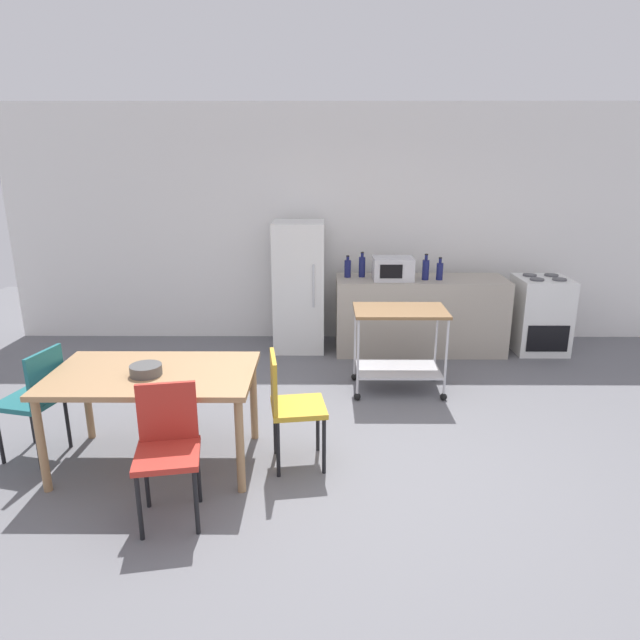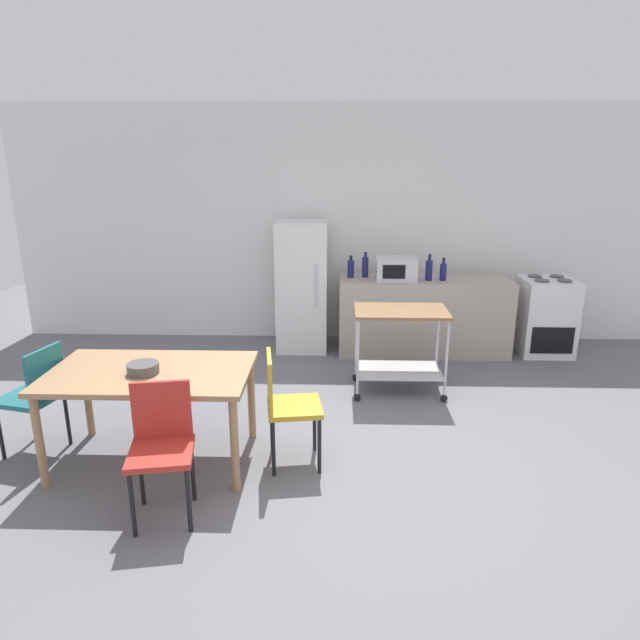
# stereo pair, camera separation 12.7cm
# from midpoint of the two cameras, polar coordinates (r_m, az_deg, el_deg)

# --- Properties ---
(ground_plane) EXTENTS (12.00, 12.00, 0.00)m
(ground_plane) POSITION_cam_midpoint_polar(r_m,az_deg,el_deg) (4.46, 2.89, -14.40)
(ground_plane) COLOR slate
(back_wall) EXTENTS (8.40, 0.12, 2.90)m
(back_wall) POSITION_cam_midpoint_polar(r_m,az_deg,el_deg) (7.07, 1.94, 9.69)
(back_wall) COLOR white
(back_wall) RESTS_ON ground_plane
(kitchen_counter) EXTENTS (2.00, 0.64, 0.90)m
(kitchen_counter) POSITION_cam_midpoint_polar(r_m,az_deg,el_deg) (6.77, 9.63, 0.51)
(kitchen_counter) COLOR #A89E8E
(kitchen_counter) RESTS_ON ground_plane
(dining_table) EXTENTS (1.50, 0.90, 0.75)m
(dining_table) POSITION_cam_midpoint_polar(r_m,az_deg,el_deg) (4.36, -17.51, -6.07)
(dining_table) COLOR #A37A51
(dining_table) RESTS_ON ground_plane
(chair_mustard) EXTENTS (0.45, 0.45, 0.89)m
(chair_mustard) POSITION_cam_midpoint_polar(r_m,az_deg,el_deg) (4.22, -4.00, -8.37)
(chair_mustard) COLOR gold
(chair_mustard) RESTS_ON ground_plane
(chair_teal) EXTENTS (0.48, 0.48, 0.89)m
(chair_teal) POSITION_cam_midpoint_polar(r_m,az_deg,el_deg) (4.86, -27.75, -6.89)
(chair_teal) COLOR #1E666B
(chair_teal) RESTS_ON ground_plane
(chair_red) EXTENTS (0.46, 0.46, 0.89)m
(chair_red) POSITION_cam_midpoint_polar(r_m,az_deg,el_deg) (3.79, -16.28, -12.06)
(chair_red) COLOR #B72D23
(chair_red) RESTS_ON ground_plane
(stove_oven) EXTENTS (0.60, 0.61, 0.92)m
(stove_oven) POSITION_cam_midpoint_polar(r_m,az_deg,el_deg) (7.16, 21.13, 0.52)
(stove_oven) COLOR white
(stove_oven) RESTS_ON ground_plane
(refrigerator) EXTENTS (0.60, 0.63, 1.55)m
(refrigerator) POSITION_cam_midpoint_polar(r_m,az_deg,el_deg) (6.70, -2.71, 3.44)
(refrigerator) COLOR white
(refrigerator) RESTS_ON ground_plane
(kitchen_cart) EXTENTS (0.91, 0.57, 0.85)m
(kitchen_cart) POSITION_cam_midpoint_polar(r_m,az_deg,el_deg) (5.55, 7.46, -1.66)
(kitchen_cart) COLOR brown
(kitchen_cart) RESTS_ON ground_plane
(bottle_wine) EXTENTS (0.08, 0.08, 0.26)m
(bottle_wine) POSITION_cam_midpoint_polar(r_m,az_deg,el_deg) (6.61, 2.29, 5.32)
(bottle_wine) COLOR navy
(bottle_wine) RESTS_ON kitchen_counter
(bottle_sesame_oil) EXTENTS (0.08, 0.08, 0.30)m
(bottle_sesame_oil) POSITION_cam_midpoint_polar(r_m,az_deg,el_deg) (6.63, 3.77, 5.50)
(bottle_sesame_oil) COLOR navy
(bottle_sesame_oil) RESTS_ON kitchen_counter
(microwave) EXTENTS (0.46, 0.35, 0.26)m
(microwave) POSITION_cam_midpoint_polar(r_m,az_deg,el_deg) (6.52, 6.92, 5.25)
(microwave) COLOR silver
(microwave) RESTS_ON kitchen_counter
(bottle_vinegar) EXTENTS (0.08, 0.08, 0.30)m
(bottle_vinegar) POSITION_cam_midpoint_polar(r_m,az_deg,el_deg) (6.56, 10.22, 5.15)
(bottle_vinegar) COLOR navy
(bottle_vinegar) RESTS_ON kitchen_counter
(bottle_olive_oil) EXTENTS (0.08, 0.08, 0.26)m
(bottle_olive_oil) POSITION_cam_midpoint_polar(r_m,az_deg,el_deg) (6.60, 11.61, 4.97)
(bottle_olive_oil) COLOR navy
(bottle_olive_oil) RESTS_ON kitchen_counter
(fruit_bowl) EXTENTS (0.23, 0.23, 0.08)m
(fruit_bowl) POSITION_cam_midpoint_polar(r_m,az_deg,el_deg) (4.28, -18.22, -4.89)
(fruit_bowl) COLOR #4C4C4C
(fruit_bowl) RESTS_ON dining_table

